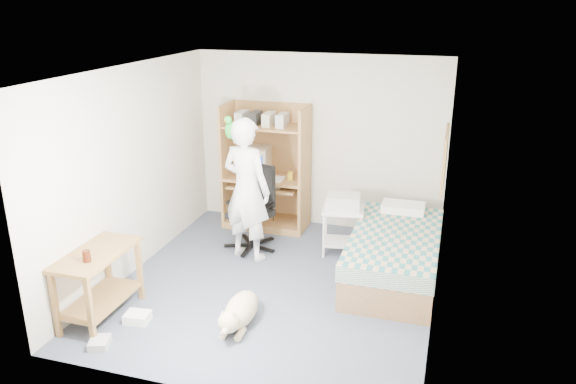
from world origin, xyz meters
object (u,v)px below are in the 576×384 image
object	(u,v)px
dog	(239,311)
printer_cart	(343,223)
side_desk	(98,275)
office_chair	(253,219)
computer_hutch	(267,172)
person	(247,190)
bed	(395,255)

from	to	relation	value
dog	printer_cart	bearing A→B (deg)	69.32
side_desk	office_chair	bearing A→B (deg)	66.50
computer_hutch	person	xyz separation A→B (m)	(0.11, -1.11, 0.10)
person	printer_cart	distance (m)	1.34
person	computer_hutch	bearing A→B (deg)	-68.25
side_desk	person	size ratio (longest dim) A/B	0.54
office_chair	dog	world-z (taller)	office_chair
dog	printer_cart	world-z (taller)	printer_cart
dog	person	bearing A→B (deg)	105.03
dog	office_chair	bearing A→B (deg)	103.22
bed	side_desk	world-z (taller)	side_desk
dog	computer_hutch	bearing A→B (deg)	100.23
office_chair	printer_cart	size ratio (longest dim) A/B	1.76
computer_hutch	bed	bearing A→B (deg)	-29.29
side_desk	person	bearing A→B (deg)	62.23
printer_cart	computer_hutch	bearing A→B (deg)	144.47
computer_hutch	printer_cart	xyz separation A→B (m)	(1.27, -0.65, -0.40)
bed	printer_cart	size ratio (longest dim) A/B	3.19
bed	computer_hutch	bearing A→B (deg)	150.71
office_chair	printer_cart	distance (m)	1.20
computer_hutch	person	distance (m)	1.12
bed	dog	xyz separation A→B (m)	(-1.40, -1.55, -0.13)
computer_hutch	person	world-z (taller)	person
bed	person	world-z (taller)	person
computer_hutch	side_desk	bearing A→B (deg)	-106.14
person	side_desk	bearing A→B (deg)	78.31
bed	dog	size ratio (longest dim) A/B	2.11
side_desk	dog	distance (m)	1.51
bed	side_desk	bearing A→B (deg)	-147.50
side_desk	office_chair	size ratio (longest dim) A/B	0.90
computer_hutch	office_chair	distance (m)	0.91
person	printer_cart	size ratio (longest dim) A/B	2.92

